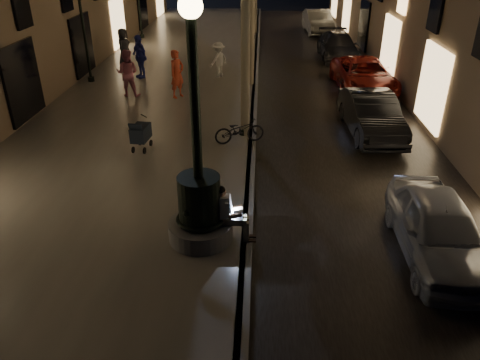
# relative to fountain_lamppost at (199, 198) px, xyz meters

# --- Properties ---
(ground) EXTENTS (120.00, 120.00, 0.00)m
(ground) POSITION_rel_fountain_lamppost_xyz_m (1.00, 13.00, -1.21)
(ground) COLOR black
(ground) RESTS_ON ground
(cobble_lane) EXTENTS (6.00, 45.00, 0.02)m
(cobble_lane) POSITION_rel_fountain_lamppost_xyz_m (4.00, 13.00, -1.20)
(cobble_lane) COLOR black
(cobble_lane) RESTS_ON ground
(promenade) EXTENTS (8.00, 45.00, 0.20)m
(promenade) POSITION_rel_fountain_lamppost_xyz_m (-3.00, 13.00, -1.11)
(promenade) COLOR #615C56
(promenade) RESTS_ON ground
(curb_strip) EXTENTS (0.25, 45.00, 0.20)m
(curb_strip) POSITION_rel_fountain_lamppost_xyz_m (1.00, 13.00, -1.11)
(curb_strip) COLOR #59595B
(curb_strip) RESTS_ON ground
(fountain_lamppost) EXTENTS (1.40, 1.40, 5.21)m
(fountain_lamppost) POSITION_rel_fountain_lamppost_xyz_m (0.00, 0.00, 0.00)
(fountain_lamppost) COLOR #59595B
(fountain_lamppost) RESTS_ON promenade
(seated_man_laptop) EXTENTS (0.92, 0.31, 1.29)m
(seated_man_laptop) POSITION_rel_fountain_lamppost_xyz_m (0.61, 0.00, -0.32)
(seated_man_laptop) COLOR tan
(seated_man_laptop) RESTS_ON promenade
(lamp_curb_a) EXTENTS (0.36, 0.36, 4.81)m
(lamp_curb_a) POSITION_rel_fountain_lamppost_xyz_m (0.70, 6.00, 2.02)
(lamp_curb_a) COLOR black
(lamp_curb_a) RESTS_ON promenade
(lamp_curb_b) EXTENTS (0.36, 0.36, 4.81)m
(lamp_curb_b) POSITION_rel_fountain_lamppost_xyz_m (0.70, 14.00, 2.02)
(lamp_curb_b) COLOR black
(lamp_curb_b) RESTS_ON promenade
(lamp_left_b) EXTENTS (0.36, 0.36, 4.81)m
(lamp_left_b) POSITION_rel_fountain_lamppost_xyz_m (-6.40, 12.00, 2.02)
(lamp_left_b) COLOR black
(lamp_left_b) RESTS_ON promenade
(stroller) EXTENTS (0.53, 1.07, 1.08)m
(stroller) POSITION_rel_fountain_lamppost_xyz_m (-2.37, 4.63, -0.47)
(stroller) COLOR black
(stroller) RESTS_ON promenade
(car_front) EXTENTS (1.63, 3.91, 1.32)m
(car_front) POSITION_rel_fountain_lamppost_xyz_m (5.00, -0.12, -0.55)
(car_front) COLOR #9FA2A6
(car_front) RESTS_ON ground
(car_second) EXTENTS (1.70, 4.29, 1.39)m
(car_second) POSITION_rel_fountain_lamppost_xyz_m (5.00, 6.73, -0.52)
(car_second) COLOR black
(car_second) RESTS_ON ground
(car_third) EXTENTS (2.42, 4.98, 1.36)m
(car_third) POSITION_rel_fountain_lamppost_xyz_m (5.68, 11.72, -0.53)
(car_third) COLOR maroon
(car_third) RESTS_ON ground
(car_rear) EXTENTS (1.95, 4.64, 1.34)m
(car_rear) POSITION_rel_fountain_lamppost_xyz_m (5.41, 17.66, -0.54)
(car_rear) COLOR #2A2A2E
(car_rear) RESTS_ON ground
(car_fifth) EXTENTS (1.87, 4.68, 1.51)m
(car_fifth) POSITION_rel_fountain_lamppost_xyz_m (5.10, 25.23, -0.45)
(car_fifth) COLOR #9D9C98
(car_fifth) RESTS_ON ground
(pedestrian_red) EXTENTS (0.77, 0.82, 1.89)m
(pedestrian_red) POSITION_rel_fountain_lamppost_xyz_m (-2.10, 9.90, -0.07)
(pedestrian_red) COLOR #D04429
(pedestrian_red) RESTS_ON promenade
(pedestrian_pink) EXTENTS (0.94, 0.75, 1.87)m
(pedestrian_pink) POSITION_rel_fountain_lamppost_xyz_m (-4.12, 9.99, -0.08)
(pedestrian_pink) COLOR #C0667F
(pedestrian_pink) RESTS_ON promenade
(pedestrian_white) EXTENTS (1.10, 1.16, 1.58)m
(pedestrian_white) POSITION_rel_fountain_lamppost_xyz_m (-0.71, 13.01, -0.22)
(pedestrian_white) COLOR silver
(pedestrian_white) RESTS_ON promenade
(pedestrian_blue) EXTENTS (1.11, 1.15, 1.93)m
(pedestrian_blue) POSITION_rel_fountain_lamppost_xyz_m (-4.28, 12.73, -0.05)
(pedestrian_blue) COLOR navy
(pedestrian_blue) RESTS_ON promenade
(pedestrian_dark) EXTENTS (0.73, 0.98, 1.84)m
(pedestrian_dark) POSITION_rel_fountain_lamppost_xyz_m (-5.55, 14.76, -0.09)
(pedestrian_dark) COLOR #2E2E33
(pedestrian_dark) RESTS_ON promenade
(bicycle) EXTENTS (1.69, 1.02, 0.84)m
(bicycle) POSITION_rel_fountain_lamppost_xyz_m (0.60, 5.32, -0.59)
(bicycle) COLOR black
(bicycle) RESTS_ON promenade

